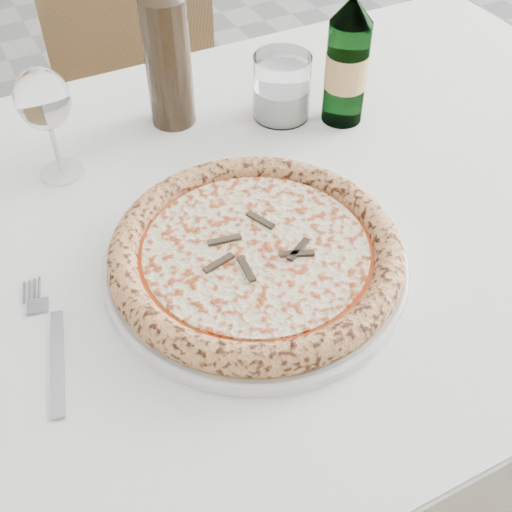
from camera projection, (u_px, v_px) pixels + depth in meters
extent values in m
cube|color=gray|center=(283.00, 362.00, 1.59)|extent=(5.00, 6.00, 0.02)
cube|color=olive|center=(221.00, 233.00, 0.84)|extent=(1.38, 0.80, 0.04)
cube|color=white|center=(220.00, 220.00, 0.83)|extent=(1.44, 0.86, 0.01)
cube|color=white|center=(125.00, 129.00, 1.17)|extent=(1.43, 0.01, 0.22)
cylinder|color=olive|center=(406.00, 180.00, 1.52)|extent=(0.06, 0.06, 0.71)
cube|color=olive|center=(139.00, 128.00, 1.51)|extent=(0.51, 0.51, 0.04)
cylinder|color=olive|center=(210.00, 160.00, 1.81)|extent=(0.04, 0.04, 0.43)
cylinder|color=olive|center=(221.00, 243.00, 1.57)|extent=(0.04, 0.04, 0.43)
cylinder|color=olive|center=(88.00, 170.00, 1.77)|extent=(0.04, 0.04, 0.43)
cylinder|color=olive|center=(81.00, 256.00, 1.54)|extent=(0.04, 0.04, 0.43)
cylinder|color=white|center=(256.00, 264.00, 0.76)|extent=(0.36, 0.36, 0.01)
torus|color=white|center=(256.00, 261.00, 0.75)|extent=(0.36, 0.36, 0.01)
cylinder|color=gold|center=(256.00, 256.00, 0.75)|extent=(0.33, 0.33, 0.01)
torus|color=tan|center=(256.00, 251.00, 0.74)|extent=(0.34, 0.34, 0.04)
cylinder|color=#E0471C|center=(256.00, 251.00, 0.74)|extent=(0.28, 0.28, 0.00)
cylinder|color=#FCE9B8|center=(256.00, 249.00, 0.74)|extent=(0.26, 0.26, 0.00)
cube|color=#423425|center=(281.00, 237.00, 0.75)|extent=(0.04, 0.01, 0.00)
cube|color=#423425|center=(258.00, 215.00, 0.78)|extent=(0.03, 0.04, 0.00)
cube|color=#423425|center=(203.00, 223.00, 0.77)|extent=(0.03, 0.04, 0.00)
cube|color=#423425|center=(225.00, 258.00, 0.72)|extent=(0.04, 0.01, 0.00)
cube|color=#423425|center=(254.00, 285.00, 0.69)|extent=(0.03, 0.04, 0.00)
cube|color=#423425|center=(318.00, 274.00, 0.71)|extent=(0.03, 0.04, 0.00)
cube|color=gray|center=(58.00, 361.00, 0.66)|extent=(0.05, 0.14, 0.00)
cube|color=gray|center=(38.00, 307.00, 0.72)|extent=(0.03, 0.03, 0.00)
cylinder|color=gray|center=(24.00, 294.00, 0.73)|extent=(0.00, 0.03, 0.00)
cylinder|color=gray|center=(30.00, 292.00, 0.73)|extent=(0.00, 0.03, 0.00)
cylinder|color=gray|center=(35.00, 291.00, 0.73)|extent=(0.00, 0.03, 0.00)
cylinder|color=gray|center=(40.00, 289.00, 0.74)|extent=(0.00, 0.03, 0.00)
cylinder|color=silver|center=(62.00, 172.00, 0.89)|extent=(0.06, 0.06, 0.00)
cylinder|color=silver|center=(56.00, 147.00, 0.86)|extent=(0.01, 0.01, 0.08)
ellipsoid|color=white|center=(43.00, 99.00, 0.81)|extent=(0.07, 0.07, 0.08)
cylinder|color=white|center=(282.00, 87.00, 0.96)|extent=(0.09, 0.09, 0.10)
cylinder|color=white|center=(281.00, 101.00, 0.98)|extent=(0.08, 0.08, 0.05)
cylinder|color=#2B572F|center=(346.00, 73.00, 0.93)|extent=(0.06, 0.06, 0.15)
cone|color=#2B572F|center=(353.00, 9.00, 0.86)|extent=(0.06, 0.06, 0.04)
cylinder|color=#CFC669|center=(346.00, 70.00, 0.93)|extent=(0.06, 0.06, 0.05)
cylinder|color=black|center=(168.00, 63.00, 0.92)|extent=(0.07, 0.07, 0.19)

